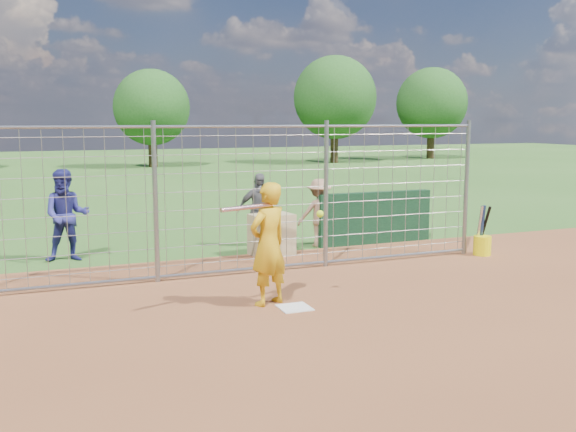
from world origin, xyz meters
name	(u,v)px	position (x,y,z in m)	size (l,w,h in m)	color
ground	(289,305)	(0.00, 0.00, 0.00)	(100.00, 100.00, 0.00)	#2D591E
infield_dirt	(401,384)	(0.00, -3.00, 0.01)	(18.00, 18.00, 0.00)	brown
home_plate	(295,308)	(0.00, -0.20, 0.01)	(0.43, 0.43, 0.02)	silver
dugout_wall	(375,218)	(3.40, 3.60, 0.55)	(2.60, 0.20, 1.10)	#11381E
batter	(268,244)	(-0.27, 0.12, 0.88)	(0.64, 0.42, 1.75)	gold
bystander_a	(67,215)	(-2.76, 4.18, 0.86)	(0.83, 0.65, 1.72)	navy
bystander_b	(259,210)	(1.01, 4.21, 0.76)	(0.89, 0.37, 1.53)	#58585D
bystander_c	(319,213)	(2.16, 3.74, 0.70)	(0.91, 0.52, 1.41)	#996F53
equipment_bin	(272,235)	(0.96, 3.31, 0.40)	(0.80, 0.55, 0.80)	tan
equipment_in_play	(265,209)	(-0.37, -0.05, 1.40)	(1.55, 0.34, 0.23)	silver
bucket_with_bats	(482,243)	(4.74, 1.76, 0.25)	(0.34, 0.37, 0.98)	yellow
backstop_fence	(245,201)	(0.00, 2.00, 1.26)	(9.08, 0.08, 2.60)	gray
tree_line	(153,100)	(3.13, 28.13, 3.71)	(44.66, 6.72, 6.48)	#3F2B19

